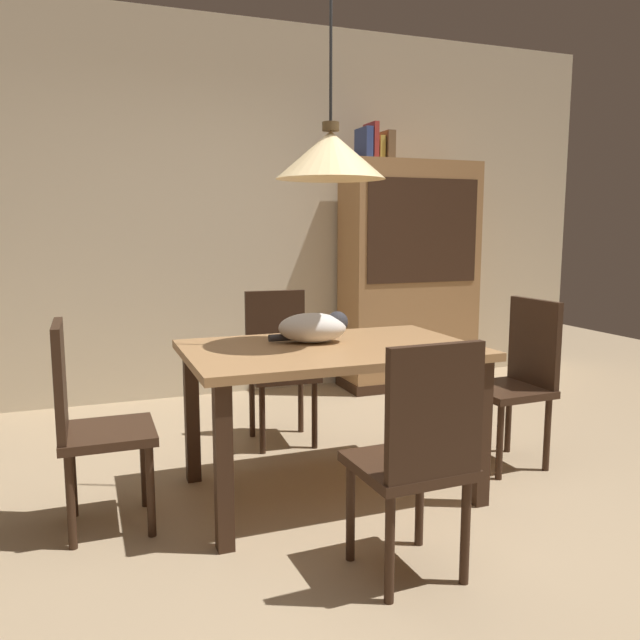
# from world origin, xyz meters

# --- Properties ---
(ground) EXTENTS (10.00, 10.00, 0.00)m
(ground) POSITION_xyz_m (0.00, 0.00, 0.00)
(ground) COLOR tan
(back_wall) EXTENTS (6.40, 0.10, 2.90)m
(back_wall) POSITION_xyz_m (0.00, 2.65, 1.45)
(back_wall) COLOR beige
(back_wall) RESTS_ON ground
(dining_table) EXTENTS (1.40, 0.90, 0.75)m
(dining_table) POSITION_xyz_m (-0.04, 0.50, 0.65)
(dining_table) COLOR #A87A4C
(dining_table) RESTS_ON ground
(chair_far_back) EXTENTS (0.43, 0.43, 0.93)m
(chair_far_back) POSITION_xyz_m (-0.03, 1.38, 0.51)
(chair_far_back) COLOR #382316
(chair_far_back) RESTS_ON ground
(chair_near_front) EXTENTS (0.41, 0.41, 0.93)m
(chair_near_front) POSITION_xyz_m (-0.03, -0.38, 0.51)
(chair_near_front) COLOR #382316
(chair_near_front) RESTS_ON ground
(chair_left_side) EXTENTS (0.40, 0.40, 0.93)m
(chair_left_side) POSITION_xyz_m (-1.17, 0.50, 0.51)
(chair_left_side) COLOR #382316
(chair_left_side) RESTS_ON ground
(chair_right_side) EXTENTS (0.42, 0.42, 0.93)m
(chair_right_side) POSITION_xyz_m (1.09, 0.50, 0.51)
(chair_right_side) COLOR #382316
(chair_right_side) RESTS_ON ground
(cat_sleeping) EXTENTS (0.40, 0.32, 0.16)m
(cat_sleeping) POSITION_xyz_m (-0.08, 0.62, 0.83)
(cat_sleeping) COLOR silver
(cat_sleeping) RESTS_ON dining_table
(pendant_lamp) EXTENTS (0.52, 0.52, 1.30)m
(pendant_lamp) POSITION_xyz_m (-0.04, 0.50, 1.66)
(pendant_lamp) COLOR beige
(hutch_bookcase) EXTENTS (1.12, 0.45, 1.85)m
(hutch_bookcase) POSITION_xyz_m (1.38, 2.32, 0.89)
(hutch_bookcase) COLOR #A87A4C
(hutch_bookcase) RESTS_ON ground
(book_blue_wide) EXTENTS (0.06, 0.24, 0.24)m
(book_blue_wide) POSITION_xyz_m (0.96, 2.32, 1.97)
(book_blue_wide) COLOR #384C93
(book_blue_wide) RESTS_ON hutch_bookcase
(book_red_tall) EXTENTS (0.04, 0.22, 0.28)m
(book_red_tall) POSITION_xyz_m (1.02, 2.32, 1.99)
(book_red_tall) COLOR #B73833
(book_red_tall) RESTS_ON hutch_bookcase
(book_yellow_short) EXTENTS (0.04, 0.20, 0.18)m
(book_yellow_short) POSITION_xyz_m (1.08, 2.32, 1.94)
(book_yellow_short) COLOR gold
(book_yellow_short) RESTS_ON hutch_bookcase
(book_brown_thick) EXTENTS (0.06, 0.24, 0.22)m
(book_brown_thick) POSITION_xyz_m (1.15, 2.32, 1.96)
(book_brown_thick) COLOR brown
(book_brown_thick) RESTS_ON hutch_bookcase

